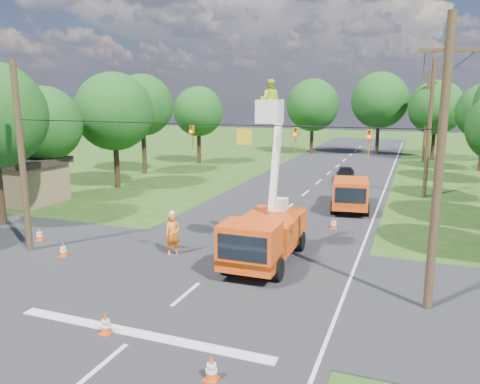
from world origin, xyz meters
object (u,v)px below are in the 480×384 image
at_px(traffic_cone_4, 63,250).
at_px(pole_left, 22,159).
at_px(shed, 21,180).
at_px(traffic_cone_3, 334,223).
at_px(traffic_cone_0, 106,324).
at_px(traffic_cone_6, 352,204).
at_px(pole_right_far, 426,116).
at_px(traffic_cone_1, 211,368).
at_px(pole_right_near, 439,166).
at_px(pole_right_mid, 429,128).
at_px(second_truck, 351,193).
at_px(tree_far_c, 436,107).
at_px(bucket_truck, 265,227).
at_px(tree_left_d, 114,112).
at_px(tree_far_a, 313,105).
at_px(tree_left_f, 198,111).
at_px(distant_car, 345,174).
at_px(tree_left_c, 44,124).
at_px(traffic_cone_2, 289,237).
at_px(traffic_cone_5, 39,234).
at_px(tree_left_e, 142,105).
at_px(tree_far_b, 380,100).
at_px(ground_worker, 173,234).

bearing_deg(traffic_cone_4, pole_left, 174.95).
bearing_deg(shed, traffic_cone_3, 2.44).
xyz_separation_m(traffic_cone_0, traffic_cone_6, (5.04, 19.58, 0.00)).
bearing_deg(pole_right_far, traffic_cone_1, -96.59).
bearing_deg(pole_right_near, pole_right_mid, 90.00).
bearing_deg(shed, traffic_cone_1, -34.62).
bearing_deg(second_truck, traffic_cone_3, -99.57).
bearing_deg(tree_far_c, shed, -128.97).
height_order(bucket_truck, pole_right_far, pole_right_far).
xyz_separation_m(tree_left_d, tree_far_a, (10.00, 28.00, 0.06)).
height_order(pole_right_far, tree_left_f, pole_right_far).
bearing_deg(traffic_cone_0, tree_far_a, 94.71).
distance_m(pole_right_far, tree_left_f, 25.36).
relative_size(distant_car, tree_left_c, 0.46).
bearing_deg(tree_left_f, traffic_cone_3, -48.75).
xyz_separation_m(bucket_truck, traffic_cone_2, (0.31, 3.06, -1.34)).
xyz_separation_m(traffic_cone_3, tree_far_c, (5.82, 33.08, 5.70)).
bearing_deg(pole_left, traffic_cone_4, -5.05).
distance_m(shed, tree_left_d, 8.85).
bearing_deg(tree_left_f, traffic_cone_0, -68.76).
distance_m(pole_right_far, tree_far_a, 13.87).
distance_m(traffic_cone_3, pole_right_near, 11.20).
bearing_deg(traffic_cone_1, pole_left, 152.47).
xyz_separation_m(traffic_cone_2, pole_right_mid, (6.47, 14.57, 4.75)).
distance_m(traffic_cone_5, pole_right_near, 19.32).
distance_m(second_truck, traffic_cone_4, 18.10).
bearing_deg(tree_left_c, pole_right_far, 51.12).
bearing_deg(tree_left_f, tree_left_e, -104.04).
bearing_deg(traffic_cone_4, tree_far_b, 77.14).
bearing_deg(traffic_cone_6, tree_left_d, 177.20).
bearing_deg(ground_worker, shed, 108.56).
distance_m(ground_worker, tree_far_a, 41.50).
height_order(traffic_cone_0, traffic_cone_6, same).
distance_m(second_truck, pole_right_mid, 8.55).
height_order(traffic_cone_4, tree_left_c, tree_left_c).
distance_m(traffic_cone_1, tree_far_c, 49.32).
bearing_deg(pole_right_mid, tree_left_c, -156.25).
xyz_separation_m(distant_car, traffic_cone_3, (1.69, -15.57, -0.28)).
relative_size(traffic_cone_0, pole_right_mid, 0.07).
bearing_deg(tree_left_e, traffic_cone_6, -20.83).
height_order(traffic_cone_6, shed, shed).
height_order(distant_car, shed, shed).
distance_m(ground_worker, tree_left_c, 16.17).
relative_size(traffic_cone_1, tree_left_e, 0.08).
height_order(traffic_cone_6, tree_far_c, tree_far_c).
height_order(pole_right_mid, pole_right_far, same).
distance_m(traffic_cone_3, tree_left_e, 25.06).
relative_size(traffic_cone_4, pole_right_mid, 0.07).
height_order(tree_left_c, tree_left_d, tree_left_d).
bearing_deg(shed, tree_left_c, 33.69).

